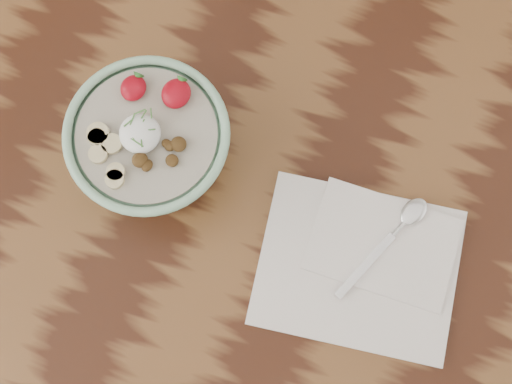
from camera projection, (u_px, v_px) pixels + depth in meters
table at (321, 217)px, 99.45cm from camera, size 160.00×90.00×75.00cm
breakfast_bowl at (151, 144)px, 85.39cm from camera, size 19.33×19.33×12.65cm
napkin at (363, 262)px, 88.05cm from camera, size 27.13×23.31×1.49cm
spoon at (402, 225)px, 87.87cm from camera, size 7.59×15.94×0.86cm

